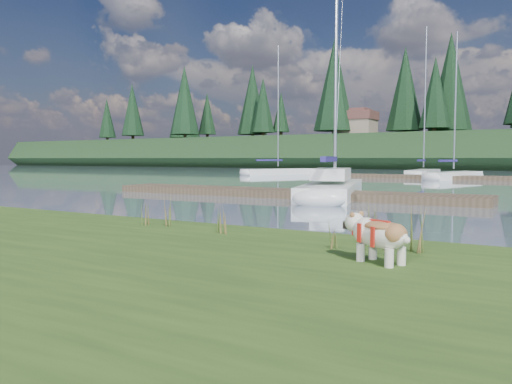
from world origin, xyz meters
The scene contains 21 objects.
ground centered at (0.00, 30.00, 0.00)m, with size 200.00×200.00×0.00m, color gray.
ridge centered at (0.00, 73.00, 2.50)m, with size 200.00×20.00×5.00m, color #1A3218.
bulldog centered at (3.75, -3.43, 0.70)m, with size 0.95×0.65×0.56m.
sailboat_main centered at (-2.39, 10.83, 0.42)m, with size 4.24×9.56×13.47m.
dock_near centered at (-4.00, 9.00, 0.15)m, with size 16.00×2.00×0.30m, color #4C3D2C.
dock_far centered at (2.00, 30.00, 0.15)m, with size 26.00×2.20×0.30m, color #4C3D2C.
sailboat_bg_0 centered at (-16.72, 34.11, 0.32)m, with size 5.25×8.49×12.40m.
sailboat_bg_1 centered at (-4.08, 37.13, 0.33)m, with size 2.06×8.92×13.11m.
sailboat_bg_2 centered at (-0.45, 31.20, 0.33)m, with size 3.71×7.38×11.05m.
weed_0 centered at (-0.49, -2.22, 0.60)m, with size 0.17×0.14×0.59m.
weed_1 centered at (0.86, -2.48, 0.55)m, with size 0.17×0.14×0.48m.
weed_2 centered at (3.28, -2.27, 0.62)m, with size 0.17×0.14×0.65m.
weed_3 centered at (-0.99, -2.28, 0.54)m, with size 0.17×0.14×0.46m.
weed_4 centered at (2.97, -2.80, 0.52)m, with size 0.17×0.14×0.41m.
weed_5 centered at (3.99, -2.54, 0.63)m, with size 0.17×0.14×0.66m.
mud_lip centered at (0.00, -1.60, 0.07)m, with size 60.00×0.50×0.14m, color #33281C.
conifer_0 centered at (-55.00, 67.00, 12.64)m, with size 5.72×5.72×14.15m.
conifer_1 centered at (-40.00, 71.00, 11.28)m, with size 4.40×4.40×11.30m.
conifer_2 centered at (-25.00, 68.00, 13.54)m, with size 6.60×6.60×16.05m.
conifer_3 centered at (-10.00, 72.00, 11.74)m, with size 4.84×4.84×12.25m.
house_0 centered at (-22.00, 70.00, 7.31)m, with size 6.30×5.30×4.65m.
Camera 1 is at (5.44, -9.19, 1.58)m, focal length 35.00 mm.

